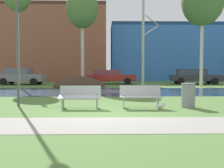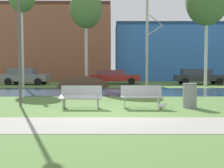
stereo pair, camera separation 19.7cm
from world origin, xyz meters
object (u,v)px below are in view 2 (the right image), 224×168
trash_bin (188,95)px  seagull (161,106)px  bench_right (140,96)px  streetlamp (17,10)px  parked_van_nearest_grey (24,76)px  parked_hatch_third_dark (197,76)px  bench_left (80,96)px  parked_sedan_second_red (113,76)px

trash_bin → seagull: bearing=-161.1°
bench_right → trash_bin: bearing=5.1°
trash_bin → streetlamp: (-6.83, 0.53, 3.39)m
bench_right → seagull: 0.86m
parked_van_nearest_grey → parked_hatch_third_dark: 16.38m
bench_left → trash_bin: size_ratio=1.69×
streetlamp → seagull: bearing=-9.3°
bench_left → seagull: (3.09, -0.23, -0.34)m
bench_left → bench_right: same height
bench_left → parked_sedan_second_red: 16.17m
bench_left → parked_van_nearest_grey: (-6.91, 15.41, 0.33)m
bench_right → parked_van_nearest_grey: size_ratio=0.38×
seagull → parked_sedan_second_red: size_ratio=0.09×
bench_left → trash_bin: (4.25, 0.17, 0.02)m
parked_sedan_second_red → streetlamp: bearing=-104.5°
trash_bin → parked_van_nearest_grey: size_ratio=0.23×
trash_bin → parked_van_nearest_grey: (-11.16, 15.24, 0.31)m
trash_bin → parked_hatch_third_dark: parked_hatch_third_dark is taller
parked_hatch_third_dark → parked_sedan_second_red: bearing=178.2°
trash_bin → parked_hatch_third_dark: bearing=71.6°
trash_bin → parked_sedan_second_red: size_ratio=0.20×
trash_bin → parked_van_nearest_grey: bearing=126.2°
bench_left → seagull: size_ratio=3.71×
parked_sedan_second_red → trash_bin: bearing=-79.8°
bench_left → parked_sedan_second_red: (1.39, 16.11, 0.26)m
streetlamp → bench_left: bearing=-15.2°
seagull → parked_van_nearest_grey: (-10.00, 15.64, 0.67)m
parked_van_nearest_grey → bench_left: bearing=-65.8°
trash_bin → parked_hatch_third_dark: (5.21, 15.68, 0.28)m
trash_bin → seagull: 1.28m
seagull → parked_van_nearest_grey: size_ratio=0.10×
bench_right → parked_van_nearest_grey: parked_van_nearest_grey is taller
parked_sedan_second_red → seagull: bearing=-84.1°
bench_right → trash_bin: size_ratio=1.69×
bench_left → trash_bin: 4.25m
bench_left → seagull: bench_left is taller
bench_right → streetlamp: 6.02m
bench_left → parked_van_nearest_grey: 16.90m
bench_left → trash_bin: trash_bin is taller
parked_van_nearest_grey → streetlamp: bearing=-73.6°
bench_right → parked_hatch_third_dark: size_ratio=0.33×
bench_left → bench_right: (2.34, 0.00, 0.00)m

